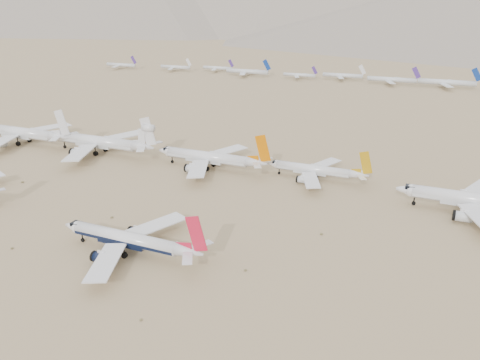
{
  "coord_description": "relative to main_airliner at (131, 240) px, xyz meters",
  "views": [
    {
      "loc": [
        67.3,
        -100.38,
        68.38
      ],
      "look_at": [
        2.38,
        48.5,
        7.0
      ],
      "focal_mm": 35.0,
      "sensor_mm": 36.0,
      "label": 1
    }
  ],
  "objects": [
    {
      "name": "ground",
      "position": [
        9.49,
        2.95,
        -4.48
      ],
      "size": [
        7000.0,
        7000.0,
        0.0
      ],
      "primitive_type": "plane",
      "color": "olive",
      "rests_on": "ground"
    },
    {
      "name": "main_airliner",
      "position": [
        0.0,
        0.0,
        0.0
      ],
      "size": [
        46.2,
        45.13,
        16.31
      ],
      "color": "silver",
      "rests_on": "ground"
    },
    {
      "name": "row2_white_twin",
      "position": [
        -119.21,
        72.3,
        1.33
      ],
      "size": [
        57.8,
        56.56,
        20.65
      ],
      "color": "silver",
      "rests_on": "ground"
    },
    {
      "name": "row2_orange_tail",
      "position": [
        -12.61,
        76.22,
        0.65
      ],
      "size": [
        51.27,
        50.16,
        18.29
      ],
      "color": "silver",
      "rests_on": "ground"
    },
    {
      "name": "row2_gold_tail",
      "position": [
        33.26,
        81.66,
        -0.36
      ],
      "size": [
        41.37,
        40.46,
        14.73
      ],
      "color": "silver",
      "rests_on": "ground"
    },
    {
      "name": "distant_storage_row",
      "position": [
        -21.6,
        347.15,
        -0.02
      ],
      "size": [
        472.31,
        55.41,
        16.14
      ],
      "color": "silver",
      "rests_on": "ground"
    },
    {
      "name": "desert_scrub",
      "position": [
        -20.88,
        -21.53,
        -4.2
      ],
      "size": [
        206.06,
        121.67,
        0.63
      ],
      "color": "brown",
      "rests_on": "ground"
    },
    {
      "name": "row2_navy_widebody",
      "position": [
        93.09,
        70.08,
        0.73
      ],
      "size": [
        52.45,
        51.29,
        18.66
      ],
      "color": "silver",
      "rests_on": "ground"
    },
    {
      "name": "row2_white_trijet",
      "position": [
        -70.77,
        74.75,
        1.57
      ],
      "size": [
        59.02,
        57.68,
        20.91
      ],
      "color": "silver",
      "rests_on": "ground"
    }
  ]
}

